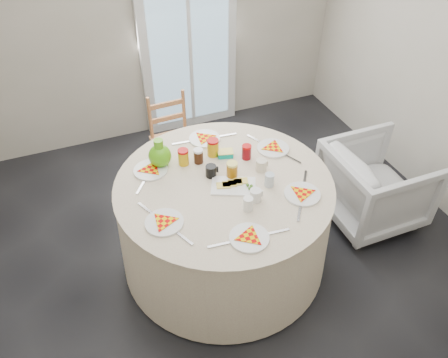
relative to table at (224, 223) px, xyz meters
name	(u,v)px	position (x,y,z in m)	size (l,w,h in m)	color
floor	(224,258)	(-0.01, -0.02, -0.38)	(4.00, 4.00, 0.00)	black
wall_back	(144,10)	(-0.01, 1.98, 0.93)	(4.00, 0.02, 2.60)	#BCB5A3
glass_door	(188,32)	(0.39, 1.93, 0.68)	(1.00, 0.08, 2.10)	silver
table	(224,223)	(0.00, 0.00, 0.00)	(1.55, 1.55, 0.79)	beige
wooden_chair	(174,137)	(-0.05, 1.07, 0.09)	(0.37, 0.36, 0.84)	tan
armchair	(376,180)	(1.33, -0.03, 0.02)	(0.74, 0.69, 0.76)	silver
place_settings	(224,182)	(0.00, 0.00, 0.40)	(1.31, 1.31, 0.02)	silver
jar_cluster	(214,156)	(0.02, 0.25, 0.45)	(0.51, 0.25, 0.15)	#A3481B
butter_tub	(225,154)	(0.12, 0.28, 0.41)	(0.11, 0.08, 0.05)	#00A996
green_pitcher	(160,153)	(-0.35, 0.35, 0.49)	(0.16, 0.16, 0.21)	#4FAB11
cheese_platter	(233,186)	(0.04, -0.06, 0.40)	(0.30, 0.19, 0.04)	silver
mugs_glasses	(242,175)	(0.12, -0.02, 0.44)	(0.57, 0.57, 0.10)	#9C9192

